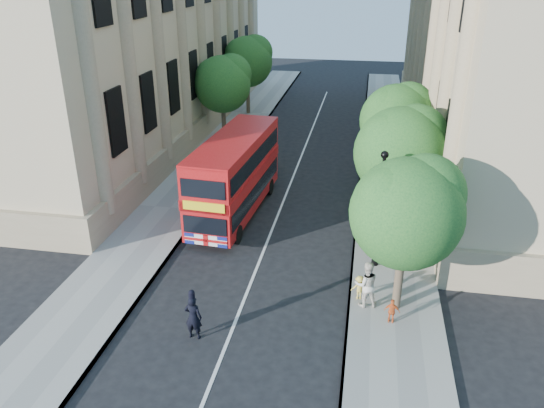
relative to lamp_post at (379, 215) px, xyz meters
The scene contains 17 objects.
ground 8.20m from the lamp_post, 129.81° to the right, with size 120.00×120.00×0.00m, color black.
pavement_right 4.75m from the lamp_post, 79.38° to the left, with size 3.50×80.00×0.12m, color gray.
pavement_left 11.73m from the lamp_post, 159.59° to the left, with size 3.50×80.00×0.12m, color gray.
building_right 21.06m from the lamp_post, 63.95° to the left, with size 12.00×38.00×18.00m, color #C4AF88.
building_left 26.82m from the lamp_post, 136.25° to the left, with size 12.00×38.00×18.00m, color #C4AF88.
tree_right_near 3.54m from the lamp_post, 74.15° to the right, with size 4.00×4.00×6.08m.
tree_right_mid 3.70m from the lamp_post, 74.48° to the left, with size 4.20×4.20×6.37m.
tree_right_far 9.25m from the lamp_post, 84.67° to the left, with size 4.00×4.00×6.15m.
tree_left_far 19.52m from the lamp_post, 124.35° to the left, with size 4.00×4.00×6.30m.
tree_left_back 26.51m from the lamp_post, 114.51° to the left, with size 4.20×4.20×6.65m.
lamp_post is the anchor object (origin of this frame).
double_decker_bus 8.30m from the lamp_post, 149.97° to the left, with size 2.94×8.92×4.05m.
box_van 11.53m from the lamp_post, 129.83° to the left, with size 2.23×5.17×2.92m.
police_constable 8.75m from the lamp_post, 136.15° to the right, with size 0.62×0.41×1.69m, color black.
woman_pedestrian 3.45m from the lamp_post, 96.61° to the right, with size 0.90×0.70×1.86m, color silver.
child_a 4.48m from the lamp_post, 81.49° to the right, with size 0.57×0.24×0.96m, color orange.
child_b 3.35m from the lamp_post, 102.57° to the right, with size 0.64×0.37×0.99m, color #E4C64D.
Camera 1 is at (4.18, -14.25, 11.98)m, focal length 35.00 mm.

